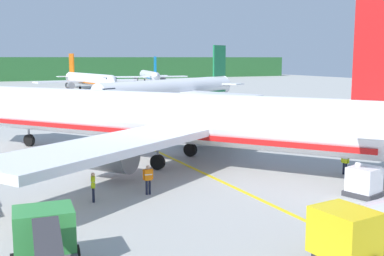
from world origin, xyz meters
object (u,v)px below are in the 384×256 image
(airliner_foreground, at_px, (164,118))
(service_truck_baggage, at_px, (378,226))
(crew_loader_left, at_px, (345,161))
(service_truck_fuel, at_px, (46,248))
(crew_marshaller, at_px, (148,177))
(crew_loader_right, at_px, (93,185))
(airliner_mid_apron, at_px, (173,90))
(airliner_far_taxiway, at_px, (88,79))
(airliner_distant, at_px, (149,75))
(cargo_container_mid, at_px, (364,182))

(airliner_foreground, height_order, service_truck_baggage, airliner_foreground)
(crew_loader_left, bearing_deg, service_truck_fuel, -161.45)
(service_truck_baggage, height_order, crew_marshaller, service_truck_baggage)
(crew_loader_left, height_order, crew_loader_right, crew_loader_right)
(airliner_mid_apron, height_order, crew_loader_right, airliner_mid_apron)
(airliner_mid_apron, xyz_separation_m, airliner_far_taxiway, (-1.37, 49.23, -0.32))
(crew_marshaller, height_order, crew_loader_left, crew_marshaller)
(crew_loader_left, bearing_deg, service_truck_baggage, -128.97)
(airliner_foreground, xyz_separation_m, airliner_distant, (41.24, 110.56, -1.01))
(cargo_container_mid, height_order, crew_loader_right, cargo_container_mid)
(airliner_foreground, distance_m, airliner_far_taxiway, 86.72)
(service_truck_fuel, relative_size, crew_marshaller, 3.38)
(airliner_distant, xyz_separation_m, crew_loader_right, (-48.90, -118.50, -1.38))
(service_truck_fuel, bearing_deg, crew_marshaller, 49.79)
(service_truck_fuel, bearing_deg, cargo_container_mid, 8.35)
(airliner_far_taxiway, bearing_deg, crew_marshaller, -101.88)
(airliner_foreground, xyz_separation_m, crew_loader_right, (-7.66, -7.94, -2.39))
(airliner_foreground, distance_m, crew_marshaller, 9.36)
(airliner_distant, xyz_separation_m, service_truck_fuel, (-52.81, -126.99, -1.18))
(airliner_foreground, bearing_deg, crew_loader_right, -133.95)
(service_truck_baggage, distance_m, crew_loader_right, 15.00)
(airliner_foreground, relative_size, cargo_container_mid, 16.17)
(airliner_far_taxiway, relative_size, crew_marshaller, 18.15)
(airliner_foreground, relative_size, airliner_distant, 1.21)
(airliner_distant, xyz_separation_m, crew_marshaller, (-45.63, -118.49, -1.34))
(airliner_mid_apron, height_order, service_truck_fuel, airliner_mid_apron)
(airliner_foreground, bearing_deg, service_truck_fuel, -125.15)
(crew_loader_right, bearing_deg, crew_marshaller, 0.15)
(service_truck_baggage, xyz_separation_m, crew_marshaller, (-4.97, 12.53, -0.35))
(airliner_mid_apron, xyz_separation_m, service_truck_fuel, (-28.19, -52.56, -1.72))
(airliner_foreground, height_order, crew_loader_left, airliner_foreground)
(airliner_foreground, relative_size, service_truck_fuel, 5.92)
(service_truck_fuel, height_order, crew_loader_right, service_truck_fuel)
(airliner_far_taxiway, bearing_deg, service_truck_baggage, -97.89)
(airliner_far_taxiway, relative_size, service_truck_baggage, 5.13)
(airliner_mid_apron, distance_m, cargo_container_mid, 50.86)
(crew_loader_left, bearing_deg, crew_marshaller, 174.28)
(airliner_foreground, relative_size, service_truck_baggage, 5.66)
(airliner_mid_apron, relative_size, airliner_distant, 1.14)
(airliner_far_taxiway, distance_m, airliner_distant, 36.20)
(airliner_distant, distance_m, crew_loader_left, 124.01)
(service_truck_baggage, height_order, cargo_container_mid, service_truck_baggage)
(crew_loader_left, distance_m, crew_loader_right, 17.30)
(airliner_distant, height_order, cargo_container_mid, airliner_distant)
(airliner_foreground, height_order, airliner_mid_apron, airliner_foreground)
(airliner_distant, relative_size, service_truck_baggage, 4.67)
(service_truck_fuel, distance_m, crew_loader_right, 9.35)
(cargo_container_mid, distance_m, crew_marshaller, 12.63)
(service_truck_baggage, relative_size, crew_loader_right, 3.68)
(airliner_distant, bearing_deg, cargo_container_mid, -105.48)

